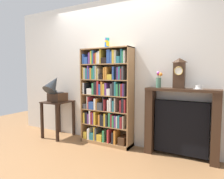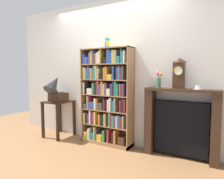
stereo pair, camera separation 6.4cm
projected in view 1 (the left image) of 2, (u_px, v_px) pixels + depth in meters
ground_plane at (102, 147)px, 3.50m from camera, size 7.82×6.40×0.02m
wall_back at (117, 72)px, 3.63m from camera, size 4.82×0.08×2.60m
bookshelf at (106, 98)px, 3.56m from camera, size 0.96×0.29×1.71m
cup_stack at (107, 43)px, 3.49m from camera, size 0.08×0.08×0.18m
side_table_left at (58, 111)px, 4.00m from camera, size 0.46×0.53×0.72m
gramophone at (55, 89)px, 3.90m from camera, size 0.29×0.47×0.56m
fireplace_mantel at (181, 124)px, 3.01m from camera, size 1.06×0.24×1.05m
mantel_clock at (179, 73)px, 2.95m from camera, size 0.16×0.11×0.45m
flower_vase at (159, 80)px, 3.12m from camera, size 0.10×0.10×0.25m
teacup_with_saucer at (198, 87)px, 2.84m from camera, size 0.14×0.13×0.06m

